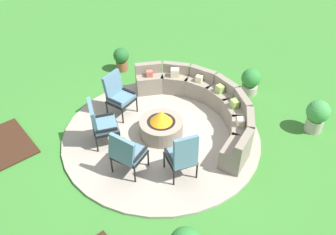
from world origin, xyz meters
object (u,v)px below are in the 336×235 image
lounge_chair_front_left (118,94)px  lounge_chair_back_right (183,155)px  lounge_chair_back_left (126,152)px  curved_stone_bench (206,103)px  potted_plant_2 (251,81)px  fire_pit (161,126)px  lounge_chair_front_right (101,122)px  potted_plant_3 (317,115)px  potted_plant_0 (121,58)px

lounge_chair_front_left → lounge_chair_back_right: bearing=69.8°
lounge_chair_back_left → curved_stone_bench: bearing=76.1°
lounge_chair_back_right → lounge_chair_back_left: bearing=152.4°
curved_stone_bench → lounge_chair_back_left: (0.35, -2.56, 0.23)m
lounge_chair_back_right → potted_plant_2: size_ratio=1.58×
lounge_chair_front_left → lounge_chair_back_right: (2.53, -0.20, 0.01)m
lounge_chair_front_left → fire_pit: bearing=86.2°
curved_stone_bench → lounge_chair_back_left: lounge_chair_back_left is taller
curved_stone_bench → lounge_chair_front_right: bearing=-106.6°
lounge_chair_back_right → potted_plant_3: (0.88, 3.35, -0.18)m
lounge_chair_back_right → potted_plant_3: size_ratio=1.37×
fire_pit → lounge_chair_front_left: (-1.29, -0.27, 0.31)m
potted_plant_0 → lounge_chair_back_left: bearing=-32.5°
lounge_chair_front_right → potted_plant_2: size_ratio=1.60×
lounge_chair_front_left → lounge_chair_back_left: lounge_chair_front_left is taller
fire_pit → potted_plant_0: 3.16m
potted_plant_0 → potted_plant_3: (5.13, 1.91, 0.06)m
potted_plant_0 → curved_stone_bench: bearing=6.6°
lounge_chair_back_left → potted_plant_0: lounge_chair_back_left is taller
potted_plant_2 → potted_plant_3: potted_plant_3 is taller
lounge_chair_back_left → potted_plant_3: 4.44m
lounge_chair_front_left → lounge_chair_back_right: 2.54m
curved_stone_bench → potted_plant_2: bearing=88.3°
lounge_chair_front_left → potted_plant_3: size_ratio=1.32×
fire_pit → lounge_chair_back_left: (0.45, -1.24, 0.29)m
lounge_chair_front_left → lounge_chair_back_left: bearing=45.3°
potted_plant_0 → lounge_chair_back_right: bearing=-18.6°
potted_plant_2 → lounge_chair_front_left: bearing=-114.3°
fire_pit → potted_plant_2: (0.15, 2.92, 0.06)m
lounge_chair_front_left → lounge_chair_front_right: size_ratio=0.95×
lounge_chair_front_left → lounge_chair_back_left: (1.74, -0.97, -0.02)m
curved_stone_bench → potted_plant_3: (2.02, 1.55, 0.08)m
lounge_chair_back_right → potted_plant_0: (-4.24, 1.43, -0.24)m
curved_stone_bench → lounge_chair_back_right: 2.14m
lounge_chair_front_right → lounge_chair_back_right: lounge_chair_front_right is taller
fire_pit → curved_stone_bench: bearing=85.6°
fire_pit → potted_plant_0: (-3.00, 0.96, 0.08)m
potted_plant_2 → lounge_chair_back_left: bearing=-85.8°
lounge_chair_front_left → lounge_chair_front_right: bearing=20.7°
curved_stone_bench → potted_plant_3: 2.55m
lounge_chair_back_left → potted_plant_3: bearing=46.2°
fire_pit → potted_plant_0: bearing=162.3°
lounge_chair_back_left → lounge_chair_back_right: bearing=22.6°
fire_pit → lounge_chair_front_right: size_ratio=0.87×
lounge_chair_back_right → curved_stone_bench: bearing=50.6°
lounge_chair_back_left → potted_plant_2: (-0.30, 4.16, -0.23)m
potted_plant_0 → potted_plant_3: potted_plant_3 is taller
lounge_chair_front_left → potted_plant_2: 3.51m
lounge_chair_front_right → potted_plant_3: size_ratio=1.39×
lounge_chair_back_left → lounge_chair_back_right: (0.79, 0.77, 0.02)m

